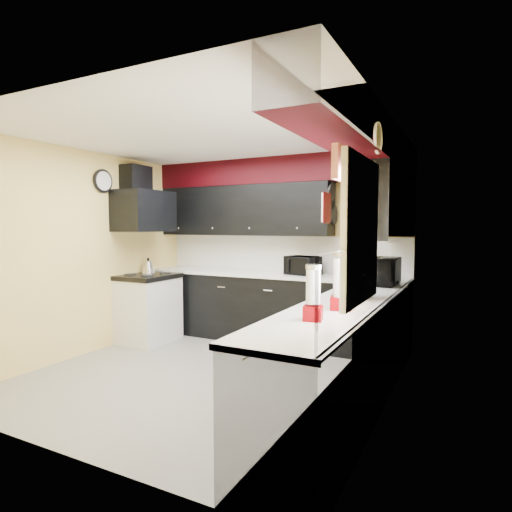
% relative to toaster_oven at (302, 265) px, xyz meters
% --- Properties ---
extents(ground, '(3.60, 3.60, 0.00)m').
position_rel_toaster_oven_xyz_m(ground, '(-0.44, -1.53, -1.06)').
color(ground, gray).
rests_on(ground, ground).
extents(wall_back, '(3.60, 0.06, 2.50)m').
position_rel_toaster_oven_xyz_m(wall_back, '(-0.44, 0.27, 0.19)').
color(wall_back, '#E0C666').
rests_on(wall_back, ground).
extents(wall_right, '(0.06, 3.60, 2.50)m').
position_rel_toaster_oven_xyz_m(wall_right, '(1.36, -1.53, 0.19)').
color(wall_right, '#E0C666').
rests_on(wall_right, ground).
extents(wall_left, '(0.06, 3.60, 2.50)m').
position_rel_toaster_oven_xyz_m(wall_left, '(-2.24, -1.53, 0.19)').
color(wall_left, '#E0C666').
rests_on(wall_left, ground).
extents(ceiling, '(3.60, 3.60, 0.06)m').
position_rel_toaster_oven_xyz_m(ceiling, '(-0.44, -1.53, 1.44)').
color(ceiling, white).
rests_on(ceiling, wall_back).
extents(cab_back, '(3.60, 0.60, 0.90)m').
position_rel_toaster_oven_xyz_m(cab_back, '(-0.44, -0.03, -0.61)').
color(cab_back, black).
rests_on(cab_back, ground).
extents(cab_right, '(0.60, 3.00, 0.90)m').
position_rel_toaster_oven_xyz_m(cab_right, '(1.06, -1.83, -0.61)').
color(cab_right, black).
rests_on(cab_right, ground).
extents(counter_back, '(3.62, 0.64, 0.04)m').
position_rel_toaster_oven_xyz_m(counter_back, '(-0.44, -0.03, -0.14)').
color(counter_back, white).
rests_on(counter_back, cab_back).
extents(counter_right, '(0.64, 3.02, 0.04)m').
position_rel_toaster_oven_xyz_m(counter_right, '(1.06, -1.83, -0.14)').
color(counter_right, white).
rests_on(counter_right, cab_right).
extents(splash_back, '(3.60, 0.02, 0.50)m').
position_rel_toaster_oven_xyz_m(splash_back, '(-0.44, 0.26, 0.13)').
color(splash_back, white).
rests_on(splash_back, counter_back).
extents(splash_right, '(0.02, 3.60, 0.50)m').
position_rel_toaster_oven_xyz_m(splash_right, '(1.35, -1.53, 0.13)').
color(splash_right, white).
rests_on(splash_right, counter_right).
extents(upper_back, '(2.60, 0.35, 0.70)m').
position_rel_toaster_oven_xyz_m(upper_back, '(-0.94, 0.10, 0.74)').
color(upper_back, black).
rests_on(upper_back, wall_back).
extents(upper_right, '(0.35, 1.80, 0.70)m').
position_rel_toaster_oven_xyz_m(upper_right, '(1.18, -0.63, 0.74)').
color(upper_right, black).
rests_on(upper_right, wall_right).
extents(soffit_back, '(3.60, 0.36, 0.35)m').
position_rel_toaster_oven_xyz_m(soffit_back, '(-0.44, 0.09, 1.26)').
color(soffit_back, black).
rests_on(soffit_back, wall_back).
extents(soffit_right, '(0.36, 3.24, 0.35)m').
position_rel_toaster_oven_xyz_m(soffit_right, '(1.18, -1.71, 1.26)').
color(soffit_right, black).
rests_on(soffit_right, wall_right).
extents(stove, '(0.60, 0.75, 0.86)m').
position_rel_toaster_oven_xyz_m(stove, '(-1.94, -0.78, -0.63)').
color(stove, white).
rests_on(stove, ground).
extents(cooktop, '(0.62, 0.77, 0.06)m').
position_rel_toaster_oven_xyz_m(cooktop, '(-1.94, -0.78, -0.17)').
color(cooktop, black).
rests_on(cooktop, stove).
extents(hood, '(0.50, 0.78, 0.55)m').
position_rel_toaster_oven_xyz_m(hood, '(-1.99, -0.78, 0.72)').
color(hood, black).
rests_on(hood, wall_left).
extents(hood_duct, '(0.24, 0.40, 0.40)m').
position_rel_toaster_oven_xyz_m(hood_duct, '(-2.12, -0.78, 1.14)').
color(hood_duct, black).
rests_on(hood_duct, wall_left).
extents(window, '(0.03, 0.86, 0.96)m').
position_rel_toaster_oven_xyz_m(window, '(1.34, -2.43, 0.49)').
color(window, white).
rests_on(window, wall_right).
extents(valance, '(0.04, 0.88, 0.20)m').
position_rel_toaster_oven_xyz_m(valance, '(1.29, -2.43, 0.89)').
color(valance, red).
rests_on(valance, wall_right).
extents(pan_top, '(0.03, 0.22, 0.40)m').
position_rel_toaster_oven_xyz_m(pan_top, '(0.38, 0.02, 0.94)').
color(pan_top, black).
rests_on(pan_top, upper_back).
extents(pan_mid, '(0.03, 0.28, 0.46)m').
position_rel_toaster_oven_xyz_m(pan_mid, '(0.38, -0.11, 0.69)').
color(pan_mid, black).
rests_on(pan_mid, upper_back).
extents(pan_low, '(0.03, 0.24, 0.42)m').
position_rel_toaster_oven_xyz_m(pan_low, '(0.38, 0.15, 0.66)').
color(pan_low, black).
rests_on(pan_low, upper_back).
extents(cut_board, '(0.03, 0.26, 0.35)m').
position_rel_toaster_oven_xyz_m(cut_board, '(0.39, -0.23, 0.74)').
color(cut_board, white).
rests_on(cut_board, upper_back).
extents(baskets, '(0.27, 0.27, 0.50)m').
position_rel_toaster_oven_xyz_m(baskets, '(1.08, -1.48, 0.12)').
color(baskets, brown).
rests_on(baskets, upper_right).
extents(clock, '(0.03, 0.30, 0.30)m').
position_rel_toaster_oven_xyz_m(clock, '(-2.21, -1.28, 1.09)').
color(clock, black).
rests_on(clock, wall_left).
extents(deco_plate, '(0.03, 0.24, 0.24)m').
position_rel_toaster_oven_xyz_m(deco_plate, '(1.33, -1.88, 1.19)').
color(deco_plate, white).
rests_on(deco_plate, wall_right).
extents(toaster_oven, '(0.49, 0.44, 0.24)m').
position_rel_toaster_oven_xyz_m(toaster_oven, '(0.00, 0.00, 0.00)').
color(toaster_oven, black).
rests_on(toaster_oven, counter_back).
extents(microwave, '(0.37, 0.54, 0.30)m').
position_rel_toaster_oven_xyz_m(microwave, '(1.10, -0.51, 0.03)').
color(microwave, black).
rests_on(microwave, counter_right).
extents(utensil_crock, '(0.16, 0.16, 0.16)m').
position_rel_toaster_oven_xyz_m(utensil_crock, '(0.66, -0.02, -0.04)').
color(utensil_crock, silver).
rests_on(utensil_crock, counter_back).
extents(knife_block, '(0.12, 0.15, 0.21)m').
position_rel_toaster_oven_xyz_m(knife_block, '(0.66, -0.03, -0.02)').
color(knife_block, black).
rests_on(knife_block, counter_back).
extents(kettle, '(0.25, 0.25, 0.17)m').
position_rel_toaster_oven_xyz_m(kettle, '(-2.09, -0.61, -0.06)').
color(kettle, silver).
rests_on(kettle, cooktop).
extents(dispenser_a, '(0.19, 0.19, 0.42)m').
position_rel_toaster_oven_xyz_m(dispenser_a, '(1.11, -2.09, 0.09)').
color(dispenser_a, '#6F000F').
rests_on(dispenser_a, counter_right).
extents(dispenser_b, '(0.15, 0.15, 0.34)m').
position_rel_toaster_oven_xyz_m(dispenser_b, '(1.05, -2.54, 0.05)').
color(dispenser_b, '#6D0B04').
rests_on(dispenser_b, counter_right).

